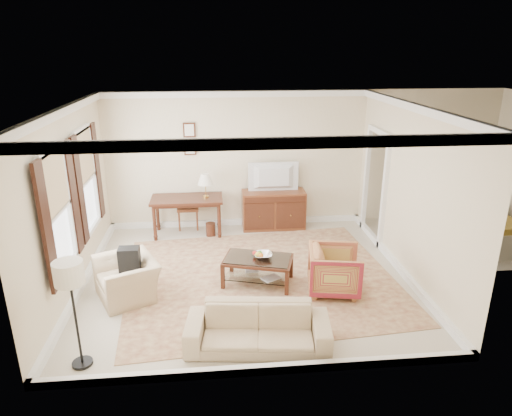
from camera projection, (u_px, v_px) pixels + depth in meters
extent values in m
cube|color=beige|center=(246.00, 277.00, 7.85)|extent=(5.50, 5.00, 0.01)
cube|color=white|center=(245.00, 106.00, 6.87)|extent=(5.50, 5.00, 0.01)
cube|color=beige|center=(237.00, 160.00, 9.70)|extent=(5.50, 0.01, 2.90)
cube|color=beige|center=(263.00, 268.00, 5.01)|extent=(5.50, 0.01, 2.90)
cube|color=beige|center=(70.00, 203.00, 7.11)|extent=(0.01, 5.00, 2.90)
cube|color=beige|center=(410.00, 192.00, 7.61)|extent=(0.01, 5.00, 2.90)
cube|color=beige|center=(449.00, 241.00, 9.31)|extent=(3.00, 2.70, 0.01)
cube|color=brown|center=(261.00, 278.00, 7.81)|extent=(4.77, 4.18, 0.01)
cube|color=#401E12|center=(187.00, 199.00, 9.39)|extent=(1.46, 0.73, 0.05)
cylinder|color=#401E12|center=(155.00, 223.00, 9.20)|extent=(0.07, 0.07, 0.75)
cylinder|color=#401E12|center=(219.00, 221.00, 9.32)|extent=(0.07, 0.07, 0.75)
cylinder|color=#401E12|center=(158.00, 213.00, 9.74)|extent=(0.07, 0.07, 0.75)
cylinder|color=#401E12|center=(219.00, 211.00, 9.86)|extent=(0.07, 0.07, 0.75)
cube|color=brown|center=(273.00, 210.00, 9.85)|extent=(1.34, 0.52, 0.83)
imported|color=black|center=(274.00, 168.00, 9.52)|extent=(1.02, 0.58, 0.13)
cube|color=#401E12|center=(258.00, 260.00, 7.50)|extent=(1.25, 0.94, 0.04)
cube|color=silver|center=(258.00, 258.00, 7.49)|extent=(1.17, 0.86, 0.01)
cube|color=silver|center=(258.00, 275.00, 7.59)|extent=(1.15, 0.84, 0.02)
cube|color=#401E12|center=(223.00, 277.00, 7.40)|extent=(0.07, 0.07, 0.43)
cube|color=#401E12|center=(287.00, 283.00, 7.21)|extent=(0.07, 0.07, 0.43)
cube|color=#401E12|center=(232.00, 261.00, 7.94)|extent=(0.07, 0.07, 0.43)
cube|color=#401E12|center=(291.00, 266.00, 7.75)|extent=(0.07, 0.07, 0.43)
imported|color=silver|center=(263.00, 255.00, 7.48)|extent=(0.42, 0.42, 0.10)
imported|color=brown|center=(245.00, 269.00, 7.74)|extent=(0.28, 0.06, 0.38)
imported|color=brown|center=(267.00, 276.00, 7.52)|extent=(0.16, 0.26, 0.38)
imported|color=maroon|center=(335.00, 268.00, 7.26)|extent=(0.88, 0.92, 0.82)
imported|color=#C7B486|center=(127.00, 272.00, 7.10)|extent=(0.99, 1.15, 0.85)
cube|color=black|center=(129.00, 256.00, 7.08)|extent=(0.25, 0.34, 0.40)
imported|color=#C7B486|center=(258.00, 322.00, 5.93)|extent=(1.93, 0.76, 0.73)
cylinder|color=black|center=(83.00, 363.00, 5.69)|extent=(0.25, 0.25, 0.04)
cylinder|color=black|center=(76.00, 322.00, 5.50)|extent=(0.03, 0.03, 1.20)
cylinder|color=silver|center=(69.00, 273.00, 5.27)|extent=(0.35, 0.35, 0.28)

